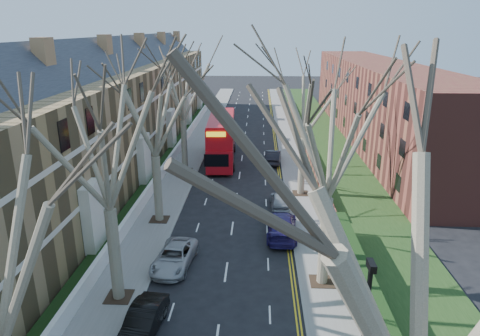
# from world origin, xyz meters

# --- Properties ---
(pavement_left) EXTENTS (3.00, 102.00, 0.12)m
(pavement_left) POSITION_xyz_m (-6.00, 39.00, 0.06)
(pavement_left) COLOR slate
(pavement_left) RESTS_ON ground
(pavement_right) EXTENTS (3.00, 102.00, 0.12)m
(pavement_right) POSITION_xyz_m (6.00, 39.00, 0.06)
(pavement_right) COLOR slate
(pavement_right) RESTS_ON ground
(terrace_left) EXTENTS (9.70, 78.00, 13.60)m
(terrace_left) POSITION_xyz_m (-13.65, 31.00, 5.53)
(terrace_left) COLOR olive
(terrace_left) RESTS_ON ground
(flats_right) EXTENTS (13.97, 54.00, 10.00)m
(flats_right) POSITION_xyz_m (17.46, 43.00, 4.98)
(flats_right) COLOR brown
(flats_right) RESTS_ON ground
(front_wall_left) EXTENTS (0.30, 78.00, 1.00)m
(front_wall_left) POSITION_xyz_m (-7.65, 31.00, 0.62)
(front_wall_left) COLOR white
(front_wall_left) RESTS_ON ground
(grass_verge_right) EXTENTS (6.00, 102.00, 0.06)m
(grass_verge_right) POSITION_xyz_m (10.50, 39.00, 0.15)
(grass_verge_right) COLOR #1A3613
(grass_verge_right) RESTS_ON ground
(tree_left_mid) EXTENTS (10.50, 10.50, 14.71)m
(tree_left_mid) POSITION_xyz_m (-5.70, 6.00, 9.56)
(tree_left_mid) COLOR #6B634C
(tree_left_mid) RESTS_ON ground
(tree_left_far) EXTENTS (10.15, 10.15, 14.22)m
(tree_left_far) POSITION_xyz_m (-5.70, 16.00, 9.24)
(tree_left_far) COLOR #6B634C
(tree_left_far) RESTS_ON ground
(tree_left_dist) EXTENTS (10.50, 10.50, 14.71)m
(tree_left_dist) POSITION_xyz_m (-5.70, 28.00, 9.56)
(tree_left_dist) COLOR #6B634C
(tree_left_dist) RESTS_ON ground
(tree_right_near) EXTENTS (10.85, 10.85, 15.20)m
(tree_right_near) POSITION_xyz_m (5.70, -6.00, 9.86)
(tree_right_near) COLOR #6B634C
(tree_right_near) RESTS_ON ground
(tree_right_mid) EXTENTS (10.50, 10.50, 14.71)m
(tree_right_mid) POSITION_xyz_m (5.70, 8.00, 9.56)
(tree_right_mid) COLOR #6B634C
(tree_right_mid) RESTS_ON ground
(tree_right_far) EXTENTS (10.15, 10.15, 14.22)m
(tree_right_far) POSITION_xyz_m (5.70, 22.00, 9.24)
(tree_right_far) COLOR #6B634C
(tree_right_far) RESTS_ON ground
(double_decker_bus) EXTENTS (3.36, 11.93, 4.91)m
(double_decker_bus) POSITION_xyz_m (-2.23, 31.89, 2.43)
(double_decker_bus) COLOR #AB0C14
(double_decker_bus) RESTS_ON ground
(car_left_mid) EXTENTS (1.84, 4.21, 1.35)m
(car_left_mid) POSITION_xyz_m (-3.61, 3.34, 0.67)
(car_left_mid) COLOR black
(car_left_mid) RESTS_ON ground
(car_left_far) EXTENTS (2.61, 4.84, 1.29)m
(car_left_far) POSITION_xyz_m (-3.28, 9.54, 0.65)
(car_left_far) COLOR #A0A1A5
(car_left_far) RESTS_ON ground
(car_right_near) EXTENTS (2.32, 5.32, 1.52)m
(car_right_near) POSITION_xyz_m (3.62, 14.02, 0.76)
(car_right_near) COLOR navy
(car_right_near) RESTS_ON ground
(car_right_mid) EXTENTS (1.58, 3.80, 1.28)m
(car_right_mid) POSITION_xyz_m (3.70, 19.05, 0.64)
(car_right_mid) COLOR gray
(car_right_mid) RESTS_ON ground
(car_right_far) EXTENTS (1.97, 4.57, 1.46)m
(car_right_far) POSITION_xyz_m (3.52, 31.30, 0.73)
(car_right_far) COLOR black
(car_right_far) RESTS_ON ground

